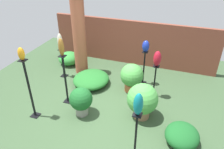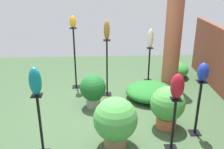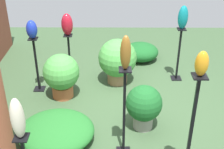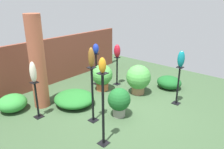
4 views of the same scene
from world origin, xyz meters
name	(u,v)px [view 4 (image 4 of 4)]	position (x,y,z in m)	size (l,w,h in m)	color
ground_plane	(120,105)	(0.00, 0.00, 0.00)	(8.00, 8.00, 0.00)	#385133
brick_wall_back	(57,60)	(0.00, 2.76, 0.76)	(5.60, 0.12, 1.53)	brown
brick_pillar	(37,63)	(-1.38, 1.62, 1.22)	(0.40, 0.40, 2.43)	#9E5138
pedestal_bronze	(93,97)	(-1.01, 0.02, 0.62)	(0.20, 0.20, 1.35)	black
pedestal_teal	(178,87)	(1.11, -1.10, 0.49)	(0.20, 0.20, 1.07)	black
pedestal_ivory	(37,102)	(-1.78, 1.16, 0.42)	(0.20, 0.20, 0.93)	black
pedestal_cobalt	(96,70)	(0.69, 1.58, 0.48)	(0.20, 0.20, 1.05)	black
pedestal_ruby	(117,72)	(1.10, 1.02, 0.43)	(0.20, 0.20, 0.94)	black
pedestal_amber	(103,113)	(-1.48, -0.76, 0.71)	(0.20, 0.20, 1.53)	black
art_vase_bronze	(91,57)	(-1.01, 0.02, 1.57)	(0.14, 0.13, 0.44)	brown
art_vase_teal	(181,59)	(1.11, -1.10, 1.29)	(0.17, 0.19, 0.44)	#0F727A
art_vase_ivory	(33,72)	(-1.78, 1.16, 1.18)	(0.15, 0.15, 0.50)	beige
art_vase_cobalt	(96,49)	(0.69, 1.58, 1.21)	(0.20, 0.19, 0.33)	#192D9E
art_vase_ruby	(117,51)	(1.10, 1.02, 1.15)	(0.20, 0.21, 0.42)	maroon
art_vase_amber	(102,65)	(-1.48, -0.76, 1.67)	(0.13, 0.14, 0.29)	orange
potted_plant_mid_left	(119,101)	(-0.43, -0.31, 0.42)	(0.56, 0.56, 0.73)	gray
potted_plant_front_left	(138,78)	(0.98, 0.09, 0.50)	(0.74, 0.74, 0.89)	#936B4C
potted_plant_front_right	(102,76)	(0.45, 1.09, 0.46)	(0.65, 0.65, 0.83)	#B25B38
foliage_bed_east	(74,98)	(-0.76, 1.01, 0.17)	(1.06, 1.13, 0.34)	#236B28
foliage_bed_west	(12,103)	(-2.03, 1.95, 0.22)	(0.73, 0.72, 0.43)	#338C38
foliage_bed_center	(169,82)	(1.96, -0.44, 0.20)	(0.71, 0.78, 0.39)	#195923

